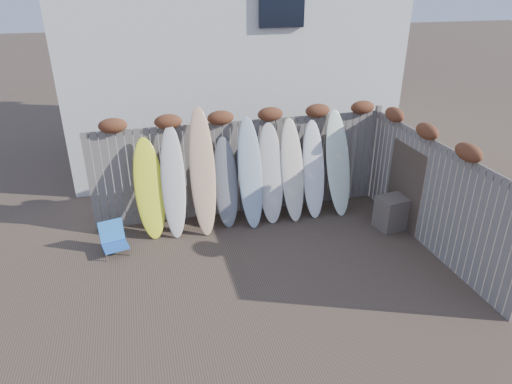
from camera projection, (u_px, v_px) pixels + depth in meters
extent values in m
plane|color=#493A2D|center=(274.00, 275.00, 7.71)|extent=(80.00, 80.00, 0.00)
cube|color=slate|center=(241.00, 168.00, 9.37)|extent=(6.00, 0.10, 2.00)
cube|color=slate|center=(373.00, 152.00, 10.05)|extent=(0.10, 0.10, 2.10)
ellipsoid|color=brown|center=(113.00, 126.00, 8.31)|extent=(0.52, 0.28, 0.28)
ellipsoid|color=brown|center=(168.00, 122.00, 8.54)|extent=(0.52, 0.28, 0.28)
ellipsoid|color=brown|center=(221.00, 118.00, 8.77)|extent=(0.52, 0.28, 0.28)
ellipsoid|color=brown|center=(270.00, 114.00, 9.01)|extent=(0.52, 0.28, 0.28)
ellipsoid|color=brown|center=(318.00, 111.00, 9.24)|extent=(0.52, 0.28, 0.28)
ellipsoid|color=brown|center=(363.00, 107.00, 9.47)|extent=(0.52, 0.28, 0.28)
cube|color=slate|center=(432.00, 197.00, 8.15)|extent=(0.10, 4.40, 2.00)
ellipsoid|color=brown|center=(469.00, 152.00, 7.06)|extent=(0.28, 0.56, 0.28)
ellipsoid|color=brown|center=(427.00, 131.00, 8.02)|extent=(0.28, 0.56, 0.28)
ellipsoid|color=brown|center=(395.00, 115.00, 8.98)|extent=(0.28, 0.56, 0.28)
cube|color=silver|center=(223.00, 41.00, 12.21)|extent=(8.00, 5.00, 6.00)
cube|color=blue|center=(116.00, 246.00, 8.22)|extent=(0.51, 0.47, 0.03)
cube|color=blue|center=(111.00, 231.00, 8.29)|extent=(0.45, 0.23, 0.40)
cylinder|color=#BBBAC2|center=(107.00, 257.00, 8.04)|extent=(0.03, 0.03, 0.16)
cylinder|color=#A8A9AF|center=(103.00, 249.00, 8.30)|extent=(0.03, 0.03, 0.16)
cylinder|color=#A0A0A7|center=(129.00, 252.00, 8.21)|extent=(0.03, 0.03, 0.16)
cylinder|color=#A3A3AA|center=(125.00, 243.00, 8.47)|extent=(0.03, 0.03, 0.16)
cube|color=#51413C|center=(392.00, 213.00, 9.03)|extent=(0.63, 0.55, 0.65)
cube|color=#2F271C|center=(405.00, 187.00, 8.95)|extent=(0.07, 1.10, 1.65)
ellipsoid|color=#FAFF28|center=(149.00, 189.00, 8.60)|extent=(0.58, 0.70, 1.88)
ellipsoid|color=silver|center=(173.00, 182.00, 8.62)|extent=(0.53, 0.78, 2.08)
ellipsoid|color=#E9B585|center=(203.00, 172.00, 8.69)|extent=(0.54, 0.86, 2.38)
ellipsoid|color=slate|center=(226.00, 183.00, 9.01)|extent=(0.51, 0.64, 1.75)
ellipsoid|color=#9DB2BF|center=(250.00, 173.00, 8.96)|extent=(0.50, 0.76, 2.13)
ellipsoid|color=silver|center=(270.00, 174.00, 9.14)|extent=(0.58, 0.74, 1.97)
ellipsoid|color=silver|center=(292.00, 170.00, 9.21)|extent=(0.47, 0.72, 2.03)
ellipsoid|color=white|center=(313.00, 170.00, 9.35)|extent=(0.52, 0.73, 1.95)
ellipsoid|color=white|center=(338.00, 163.00, 9.42)|extent=(0.57, 0.78, 2.13)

